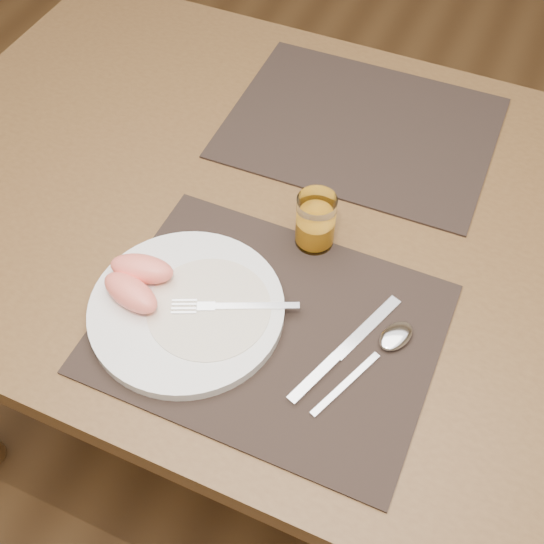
{
  "coord_description": "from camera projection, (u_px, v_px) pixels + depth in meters",
  "views": [
    {
      "loc": [
        0.24,
        -0.68,
        1.54
      ],
      "look_at": [
        -0.0,
        -0.14,
        0.77
      ],
      "focal_mm": 45.0,
      "sensor_mm": 36.0,
      "label": 1
    }
  ],
  "objects": [
    {
      "name": "grapefruit_wedges",
      "position": [
        136.0,
        281.0,
        0.93
      ],
      "size": [
        0.11,
        0.1,
        0.04
      ],
      "color": "#FF7F68",
      "rests_on": "plate"
    },
    {
      "name": "ground",
      "position": [
        296.0,
        421.0,
        1.66
      ],
      "size": [
        5.0,
        5.0,
        0.0
      ],
      "primitive_type": "plane",
      "color": "#54381C",
      "rests_on": "ground"
    },
    {
      "name": "juice_glass",
      "position": [
        315.0,
        223.0,
        0.99
      ],
      "size": [
        0.06,
        0.06,
        0.09
      ],
      "color": "white",
      "rests_on": "placemat_near"
    },
    {
      "name": "placemat_near",
      "position": [
        269.0,
        328.0,
        0.93
      ],
      "size": [
        0.45,
        0.35,
        0.0
      ],
      "primitive_type": "cube",
      "rotation": [
        0.0,
        0.0,
        0.0
      ],
      "color": "black",
      "rests_on": "table"
    },
    {
      "name": "plate_dressing",
      "position": [
        209.0,
        308.0,
        0.93
      ],
      "size": [
        0.17,
        0.17,
        0.0
      ],
      "color": "white",
      "rests_on": "plate"
    },
    {
      "name": "knife",
      "position": [
        337.0,
        357.0,
        0.9
      ],
      "size": [
        0.09,
        0.21,
        0.01
      ],
      "color": "silver",
      "rests_on": "placemat_near"
    },
    {
      "name": "plate",
      "position": [
        187.0,
        310.0,
        0.94
      ],
      "size": [
        0.27,
        0.27,
        0.02
      ],
      "primitive_type": "cylinder",
      "color": "white",
      "rests_on": "placemat_near"
    },
    {
      "name": "placemat_far",
      "position": [
        361.0,
        127.0,
        1.18
      ],
      "size": [
        0.46,
        0.36,
        0.0
      ],
      "primitive_type": "cube",
      "rotation": [
        0.0,
        0.0,
        0.02
      ],
      "color": "black",
      "rests_on": "table"
    },
    {
      "name": "table",
      "position": [
        308.0,
        247.0,
        1.13
      ],
      "size": [
        1.4,
        0.9,
        0.75
      ],
      "color": "brown",
      "rests_on": "ground"
    },
    {
      "name": "spoon",
      "position": [
        389.0,
        343.0,
        0.91
      ],
      "size": [
        0.09,
        0.19,
        0.01
      ],
      "color": "silver",
      "rests_on": "placemat_near"
    },
    {
      "name": "fork",
      "position": [
        224.0,
        306.0,
        0.93
      ],
      "size": [
        0.17,
        0.09,
        0.0
      ],
      "color": "silver",
      "rests_on": "plate"
    }
  ]
}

